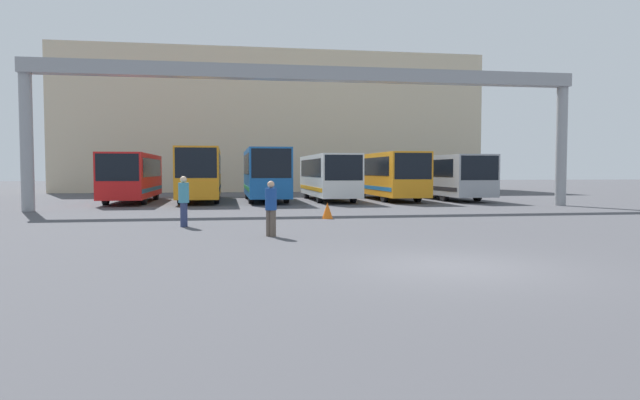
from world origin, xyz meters
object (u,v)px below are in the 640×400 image
(bus_slot_2, at_px, (265,172))
(bus_slot_5, at_px, (441,174))
(bus_slot_3, at_px, (328,174))
(bus_slot_1, at_px, (201,171))
(bus_slot_4, at_px, (388,173))
(pedestrian_near_right, at_px, (184,200))
(pedestrian_mid_right, at_px, (271,207))
(traffic_cone, at_px, (327,211))
(bus_slot_0, at_px, (132,175))

(bus_slot_2, xyz_separation_m, bus_slot_5, (12.34, 1.12, -0.19))
(bus_slot_5, bearing_deg, bus_slot_3, -171.78)
(bus_slot_1, relative_size, bus_slot_4, 1.08)
(bus_slot_2, relative_size, bus_slot_5, 0.82)
(pedestrian_near_right, bearing_deg, bus_slot_4, 158.64)
(bus_slot_5, bearing_deg, pedestrian_near_right, -132.91)
(bus_slot_1, relative_size, pedestrian_mid_right, 6.75)
(bus_slot_2, xyz_separation_m, traffic_cone, (1.58, -13.95, -1.56))
(bus_slot_2, distance_m, bus_slot_4, 8.23)
(bus_slot_3, bearing_deg, bus_slot_0, -179.93)
(bus_slot_1, height_order, bus_slot_4, bus_slot_1)
(bus_slot_0, distance_m, traffic_cone, 17.04)
(bus_slot_2, relative_size, traffic_cone, 15.27)
(bus_slot_1, height_order, pedestrian_near_right, bus_slot_1)
(bus_slot_5, bearing_deg, bus_slot_4, -166.32)
(bus_slot_3, bearing_deg, pedestrian_mid_right, -105.00)
(bus_slot_2, bearing_deg, bus_slot_3, -0.97)
(bus_slot_5, bearing_deg, bus_slot_2, -174.82)
(bus_slot_2, relative_size, pedestrian_mid_right, 6.14)
(bus_slot_1, xyz_separation_m, bus_slot_4, (12.34, -0.40, -0.13))
(bus_slot_1, bearing_deg, pedestrian_near_right, -89.52)
(bus_slot_3, bearing_deg, bus_slot_4, 2.61)
(bus_slot_0, distance_m, pedestrian_near_right, 16.91)
(bus_slot_1, height_order, pedestrian_mid_right, bus_slot_1)
(bus_slot_3, relative_size, pedestrian_near_right, 5.67)
(bus_slot_0, relative_size, bus_slot_2, 0.98)
(bus_slot_3, height_order, pedestrian_near_right, bus_slot_3)
(bus_slot_1, distance_m, bus_slot_2, 4.15)
(pedestrian_mid_right, relative_size, pedestrian_near_right, 0.94)
(bus_slot_0, relative_size, bus_slot_1, 0.89)
(bus_slot_2, xyz_separation_m, pedestrian_near_right, (-3.97, -16.43, -0.96))
(bus_slot_1, height_order, traffic_cone, bus_slot_1)
(bus_slot_1, bearing_deg, bus_slot_2, -7.13)
(bus_slot_3, bearing_deg, traffic_cone, -100.34)
(bus_slot_5, distance_m, traffic_cone, 18.57)
(bus_slot_1, xyz_separation_m, bus_slot_2, (4.11, -0.51, -0.01))
(bus_slot_1, height_order, bus_slot_3, bus_slot_1)
(bus_slot_0, relative_size, bus_slot_3, 1.00)
(traffic_cone, bearing_deg, bus_slot_0, 125.27)
(bus_slot_4, distance_m, pedestrian_mid_right, 22.09)
(bus_slot_0, bearing_deg, bus_slot_4, 0.71)
(bus_slot_1, bearing_deg, traffic_cone, -68.51)
(pedestrian_mid_right, bearing_deg, bus_slot_4, 109.92)
(pedestrian_mid_right, bearing_deg, bus_slot_5, 102.34)
(pedestrian_near_right, distance_m, traffic_cone, 6.11)
(bus_slot_1, distance_m, bus_slot_4, 12.35)
(bus_slot_1, bearing_deg, bus_slot_0, -171.70)
(bus_slot_3, bearing_deg, pedestrian_near_right, -116.30)
(bus_slot_3, distance_m, bus_slot_4, 4.12)
(bus_slot_0, xyz_separation_m, pedestrian_near_right, (4.25, -16.35, -0.77))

